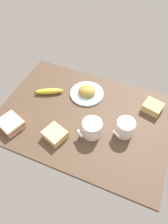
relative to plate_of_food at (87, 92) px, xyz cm
name	(u,v)px	position (x,y,z in cm)	size (l,w,h in cm)	color
tabletop	(84,117)	(4.43, -14.96, -2.76)	(90.00, 64.00, 2.00)	#4C3828
plate_of_food	(87,92)	(0.00, 0.00, 0.00)	(19.24, 19.24, 6.13)	silver
coffee_mug_black	(125,128)	(26.85, -17.36, 2.76)	(9.28, 11.07, 8.77)	white
coffee_mug_milky	(92,128)	(12.18, -23.73, 2.70)	(10.92, 11.71, 8.65)	white
sandwich_main	(55,134)	(-3.53, -32.58, 0.44)	(12.36, 11.75, 4.40)	#DBB77A
sandwich_side	(11,124)	(-26.96, -35.45, 0.44)	(13.94, 13.28, 4.40)	beige
sandwich_extra	(153,107)	(36.95, 2.82, 0.44)	(11.44, 10.76, 4.40)	tan
banana	(49,91)	(-20.42, -7.72, -0.05)	(15.82, 10.38, 3.42)	yellow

